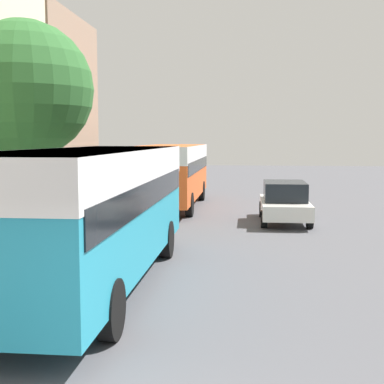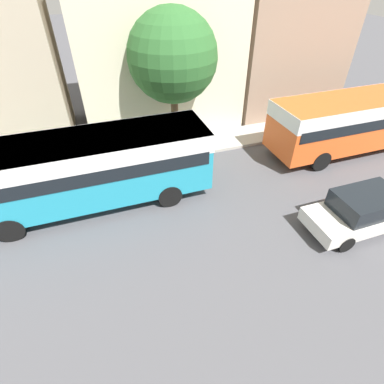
{
  "view_description": "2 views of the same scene",
  "coord_description": "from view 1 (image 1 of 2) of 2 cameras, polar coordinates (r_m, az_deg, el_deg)",
  "views": [
    {
      "loc": [
        1.51,
        -3.96,
        3.23
      ],
      "look_at": [
        -0.31,
        13.67,
        1.44
      ],
      "focal_mm": 50.0,
      "sensor_mm": 36.0,
      "label": 1
    },
    {
      "loc": [
        8.77,
        7.89,
        8.23
      ],
      "look_at": [
        0.48,
        10.75,
        1.36
      ],
      "focal_mm": 28.0,
      "sensor_mm": 36.0,
      "label": 2
    }
  ],
  "objects": [
    {
      "name": "building_far_terrace",
      "position": [
        26.1,
        -18.04,
        7.99
      ],
      "size": [
        5.61,
        6.82,
        8.75
      ],
      "color": "gray",
      "rests_on": "ground_plane"
    },
    {
      "name": "bus_lead",
      "position": [
        11.69,
        -10.7,
        -0.63
      ],
      "size": [
        2.64,
        9.72,
        2.99
      ],
      "color": "teal",
      "rests_on": "ground_plane"
    },
    {
      "name": "bus_following",
      "position": [
        24.99,
        -2.24,
        2.69
      ],
      "size": [
        2.64,
        9.57,
        2.9
      ],
      "color": "#EA5B23",
      "rests_on": "ground_plane"
    },
    {
      "name": "car_crossing",
      "position": [
        20.83,
        9.84,
        -1.01
      ],
      "size": [
        1.85,
        4.35,
        1.57
      ],
      "color": "silver",
      "rests_on": "ground_plane"
    },
    {
      "name": "pedestrian_near_curb",
      "position": [
        30.72,
        -6.86,
        1.56
      ],
      "size": [
        0.43,
        0.43,
        1.69
      ],
      "color": "#232838",
      "rests_on": "sidewalk"
    },
    {
      "name": "street_tree",
      "position": [
        17.18,
        -17.45,
        10.35
      ],
      "size": [
        4.15,
        4.15,
        6.63
      ],
      "color": "brown",
      "rests_on": "sidewalk"
    }
  ]
}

